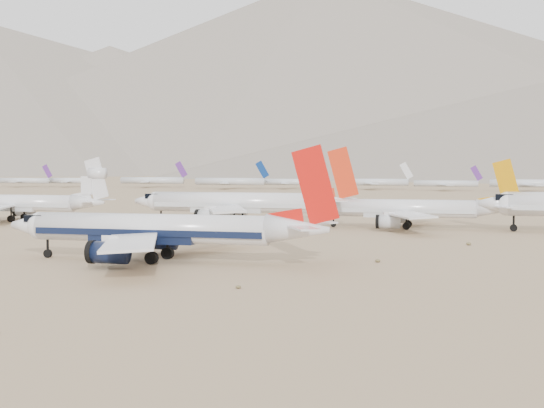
# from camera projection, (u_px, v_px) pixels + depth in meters

# --- Properties ---
(ground) EXTENTS (7000.00, 7000.00, 0.00)m
(ground) POSITION_uv_depth(u_px,v_px,m) (225.00, 259.00, 122.27)
(ground) COLOR #846D4C
(ground) RESTS_ON ground
(main_airliner) EXTENTS (51.58, 50.38, 18.20)m
(main_airliner) POSITION_uv_depth(u_px,v_px,m) (164.00, 230.00, 118.22)
(main_airliner) COLOR white
(main_airliner) RESTS_ON ground
(row2_gold_tail) EXTENTS (46.57, 45.55, 16.58)m
(row2_gold_tail) POSITION_uv_depth(u_px,v_px,m) (410.00, 209.00, 178.85)
(row2_gold_tail) COLOR white
(row2_gold_tail) RESTS_ON ground
(row2_orange_tail) EXTENTS (54.87, 53.68, 19.57)m
(row2_orange_tail) POSITION_uv_depth(u_px,v_px,m) (241.00, 203.00, 189.18)
(row2_orange_tail) COLOR white
(row2_orange_tail) RESTS_ON ground
(row2_white_trijet) EXTENTS (48.54, 47.44, 17.20)m
(row2_white_trijet) POSITION_uv_depth(u_px,v_px,m) (22.00, 203.00, 202.09)
(row2_white_trijet) COLOR white
(row2_white_trijet) RESTS_ON ground
(distant_storage_row) EXTENTS (606.63, 64.19, 15.33)m
(distant_storage_row) POSITION_uv_depth(u_px,v_px,m) (430.00, 183.00, 446.70)
(distant_storage_row) COLOR silver
(distant_storage_row) RESTS_ON ground
(mountain_range) EXTENTS (7354.00, 3024.00, 470.00)m
(mountain_range) POSITION_uv_depth(u_px,v_px,m) (484.00, 86.00, 1687.69)
(mountain_range) COLOR slate
(mountain_range) RESTS_ON ground
(desert_scrub) EXTENTS (247.37, 121.67, 0.63)m
(desert_scrub) POSITION_uv_depth(u_px,v_px,m) (83.00, 278.00, 99.43)
(desert_scrub) COLOR brown
(desert_scrub) RESTS_ON ground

